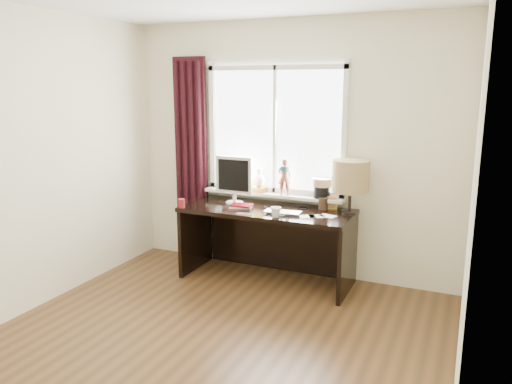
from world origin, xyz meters
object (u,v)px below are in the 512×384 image
at_px(desk, 270,230).
at_px(table_lamp, 351,177).
at_px(laptop, 283,212).
at_px(monitor, 234,177).
at_px(red_cup, 182,203).
at_px(mug, 276,212).

distance_m(desk, table_lamp, 1.00).
relative_size(laptop, monitor, 0.72).
distance_m(desk, monitor, 0.66).
distance_m(laptop, red_cup, 1.04).
xyz_separation_m(red_cup, monitor, (0.40, 0.38, 0.23)).
xyz_separation_m(laptop, desk, (-0.22, 0.22, -0.26)).
distance_m(mug, red_cup, 1.00).
height_order(mug, desk, mug).
distance_m(mug, table_lamp, 0.78).
height_order(laptop, mug, mug).
distance_m(laptop, desk, 0.40).
height_order(desk, table_lamp, table_lamp).
bearing_deg(desk, table_lamp, 1.48).
height_order(mug, monitor, monitor).
height_order(laptop, desk, laptop).
bearing_deg(laptop, table_lamp, 19.73).
bearing_deg(monitor, desk, 3.07).
height_order(laptop, monitor, monitor).
relative_size(laptop, red_cup, 3.96).
xyz_separation_m(laptop, mug, (-0.02, -0.14, 0.04)).
distance_m(laptop, table_lamp, 0.72).
bearing_deg(red_cup, laptop, 9.86).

